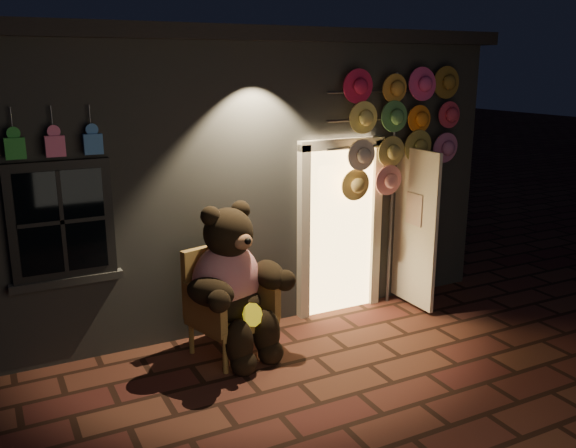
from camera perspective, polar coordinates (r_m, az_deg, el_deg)
ground at (r=6.22m, az=1.02°, el=-14.69°), size 60.00×60.00×0.00m
shop_building at (r=9.22m, az=-10.76°, el=6.23°), size 7.30×5.95×3.51m
wicker_armchair at (r=6.66m, az=-5.81°, el=-7.19°), size 0.95×0.90×1.16m
teddy_bear at (r=6.45m, az=-5.17°, el=-5.61°), size 1.19×1.07×1.70m
hat_rack at (r=7.67m, az=10.51°, el=8.72°), size 1.91×0.22×2.98m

